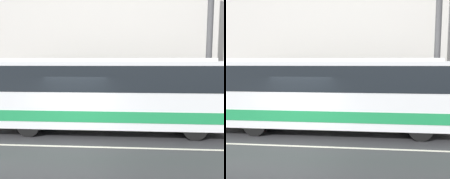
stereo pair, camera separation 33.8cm
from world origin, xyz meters
TOP-DOWN VIEW (x-y plane):
  - ground_plane at (0.00, 0.00)m, footprint 60.00×60.00m
  - sidewalk at (0.00, 5.41)m, footprint 60.00×2.83m
  - building_facade at (0.00, 6.97)m, footprint 60.00×0.35m
  - lane_stripe at (0.00, 0.00)m, footprint 54.00×0.14m
  - transit_bus at (0.96, 2.26)m, footprint 10.76×2.58m
  - utility_pole_near at (6.18, 4.52)m, footprint 0.30×0.30m
  - pedestrian_waiting at (-3.20, 5.27)m, footprint 0.36×0.36m

SIDE VIEW (x-z plane):
  - ground_plane at x=0.00m, z-range 0.00..0.00m
  - lane_stripe at x=0.00m, z-range 0.00..0.01m
  - sidewalk at x=0.00m, z-range 0.00..0.18m
  - pedestrian_waiting at x=-3.20m, z-range 0.12..1.86m
  - transit_bus at x=0.96m, z-range 0.21..3.44m
  - utility_pole_near at x=6.18m, z-range 0.18..8.78m
  - building_facade at x=0.00m, z-range -0.20..11.16m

